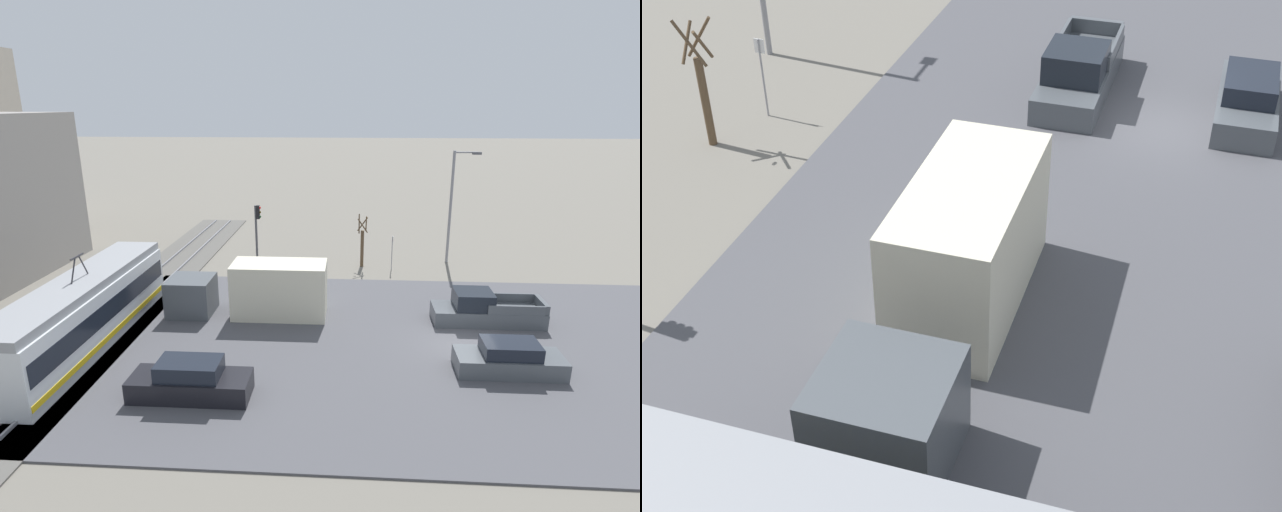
{
  "view_description": "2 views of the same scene",
  "coord_description": "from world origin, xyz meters",
  "views": [
    {
      "loc": [
        -22.35,
        5.61,
        11.32
      ],
      "look_at": [
        3.98,
        7.31,
        3.29
      ],
      "focal_mm": 28.0,
      "sensor_mm": 36.0,
      "label": 1
    },
    {
      "loc": [
        -1.44,
        24.59,
        12.72
      ],
      "look_at": [
        2.99,
        10.43,
        1.89
      ],
      "focal_mm": 50.0,
      "sensor_mm": 36.0,
      "label": 2
    }
  ],
  "objects": [
    {
      "name": "sedan_car_0",
      "position": [
        -2.38,
        -1.37,
        0.67
      ],
      "size": [
        1.78,
        4.61,
        1.43
      ],
      "rotation": [
        0.0,
        0.0,
        3.14
      ],
      "color": "#4C5156",
      "rests_on": "ground"
    },
    {
      "name": "pickup_truck",
      "position": [
        2.86,
        -1.63,
        0.74
      ],
      "size": [
        1.96,
        5.79,
        1.76
      ],
      "color": "#4C5156",
      "rests_on": "ground"
    },
    {
      "name": "ground_plane",
      "position": [
        0.0,
        0.0,
        0.0
      ],
      "size": [
        320.0,
        320.0,
        0.0
      ],
      "primitive_type": "plane",
      "color": "slate"
    },
    {
      "name": "road_surface",
      "position": [
        0.0,
        0.0,
        0.04
      ],
      "size": [
        18.57,
        36.6,
        0.08
      ],
      "color": "#4C4C51",
      "rests_on": "ground"
    },
    {
      "name": "box_truck",
      "position": [
        3.13,
        10.69,
        1.47
      ],
      "size": [
        2.39,
        8.73,
        3.01
      ],
      "color": "#4C5156",
      "rests_on": "ground"
    },
    {
      "name": "street_tree",
      "position": [
        12.39,
        4.81,
        1.74
      ],
      "size": [
        0.92,
        0.76,
        3.82
      ],
      "color": "brown",
      "rests_on": "ground"
    },
    {
      "name": "no_parking_sign",
      "position": [
        11.68,
        2.71,
        1.5
      ],
      "size": [
        0.32,
        0.08,
        2.48
      ],
      "color": "gray",
      "rests_on": "ground"
    }
  ]
}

